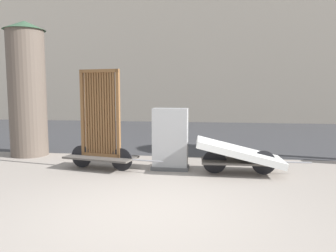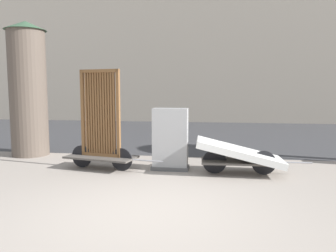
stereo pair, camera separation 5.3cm
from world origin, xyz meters
name	(u,v)px [view 1 (the left image)]	position (x,y,z in m)	size (l,w,h in m)	color
ground_plane	(145,211)	(0.00, 0.00, 0.00)	(60.00, 60.00, 0.00)	gray
road_strip	(189,133)	(0.00, 8.77, 0.00)	(56.00, 9.49, 0.01)	#38383A
building_facade	(198,35)	(0.00, 15.51, 5.06)	(48.00, 4.00, 10.12)	#9E9384
bike_cart_with_bedframe	(101,135)	(-1.51, 2.40, 0.78)	(2.31, 0.99, 2.22)	#4C4742
bike_cart_with_mattress	(239,154)	(1.52, 2.40, 0.43)	(2.42, 0.99, 0.75)	#4C4742
utility_cabinet	(170,141)	(0.02, 2.59, 0.64)	(0.83, 0.42, 1.37)	#4C4C4C
advertising_column	(27,88)	(-3.99, 3.67, 1.82)	(1.09, 1.09, 3.58)	brown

